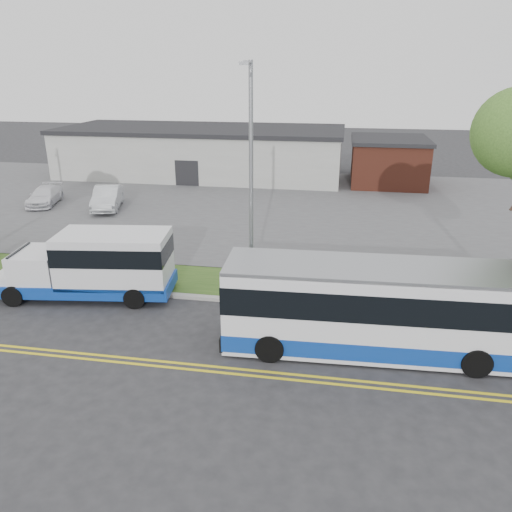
% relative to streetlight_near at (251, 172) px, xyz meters
% --- Properties ---
extents(ground, '(140.00, 140.00, 0.00)m').
position_rel_streetlight_near_xyz_m(ground, '(-3.00, -2.73, -5.23)').
color(ground, '#28282B').
rests_on(ground, ground).
extents(lane_line_north, '(70.00, 0.12, 0.01)m').
position_rel_streetlight_near_xyz_m(lane_line_north, '(-3.00, -6.58, -5.23)').
color(lane_line_north, yellow).
rests_on(lane_line_north, ground).
extents(lane_line_south, '(70.00, 0.12, 0.01)m').
position_rel_streetlight_near_xyz_m(lane_line_south, '(-3.00, -6.88, -5.23)').
color(lane_line_south, yellow).
rests_on(lane_line_south, ground).
extents(curb, '(80.00, 0.30, 0.15)m').
position_rel_streetlight_near_xyz_m(curb, '(-3.00, -1.63, -5.16)').
color(curb, '#9E9B93').
rests_on(curb, ground).
extents(verge, '(80.00, 3.30, 0.10)m').
position_rel_streetlight_near_xyz_m(verge, '(-3.00, 0.17, -5.18)').
color(verge, '#274818').
rests_on(verge, ground).
extents(parking_lot, '(80.00, 25.00, 0.10)m').
position_rel_streetlight_near_xyz_m(parking_lot, '(-3.00, 14.27, -5.18)').
color(parking_lot, '#4C4C4F').
rests_on(parking_lot, ground).
extents(commercial_building, '(25.40, 10.40, 4.35)m').
position_rel_streetlight_near_xyz_m(commercial_building, '(-9.00, 24.27, -3.05)').
color(commercial_building, '#9E9E99').
rests_on(commercial_building, ground).
extents(brick_wing, '(6.30, 7.30, 3.90)m').
position_rel_streetlight_near_xyz_m(brick_wing, '(7.50, 23.27, -3.27)').
color(brick_wing, brown).
rests_on(brick_wing, ground).
extents(streetlight_near, '(0.35, 1.53, 9.50)m').
position_rel_streetlight_near_xyz_m(streetlight_near, '(0.00, 0.00, 0.00)').
color(streetlight_near, gray).
rests_on(streetlight_near, verge).
extents(shuttle_bus, '(7.69, 3.36, 2.86)m').
position_rel_streetlight_near_xyz_m(shuttle_bus, '(-6.25, -2.03, -3.71)').
color(shuttle_bus, navy).
rests_on(shuttle_bus, ground).
extents(transit_bus, '(11.42, 3.10, 3.14)m').
position_rel_streetlight_near_xyz_m(transit_bus, '(5.64, -4.53, -3.64)').
color(transit_bus, silver).
rests_on(transit_bus, ground).
extents(parked_car_a, '(2.95, 5.01, 1.56)m').
position_rel_streetlight_near_xyz_m(parked_car_a, '(-12.27, 11.27, -4.35)').
color(parked_car_a, silver).
rests_on(parked_car_a, parking_lot).
extents(parked_car_b, '(2.72, 4.56, 1.24)m').
position_rel_streetlight_near_xyz_m(parked_car_b, '(-17.24, 11.59, -4.51)').
color(parked_car_b, white).
rests_on(parked_car_b, parking_lot).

